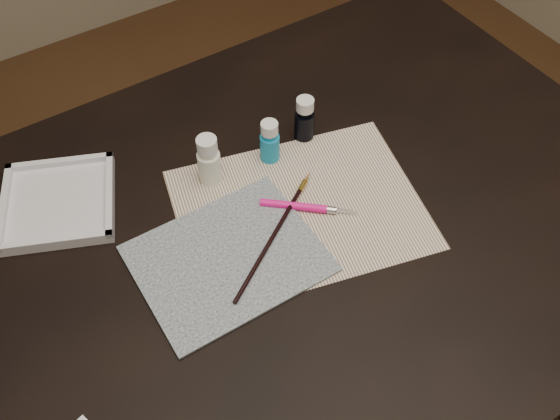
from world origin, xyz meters
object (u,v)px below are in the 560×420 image
paint_bottle_cyan (270,141)px  paint_bottle_navy (305,119)px  canvas (228,258)px  palette_tray (58,202)px  paint_bottle_white (209,160)px  paper (299,209)px

paint_bottle_cyan → paint_bottle_navy: paint_bottle_navy is taller
canvas → palette_tray: (-0.18, 0.24, 0.01)m
paint_bottle_white → canvas: bearing=-109.9°
paper → paint_bottle_white: (-0.09, 0.14, 0.05)m
paint_bottle_cyan → palette_tray: bearing=164.7°
paint_bottle_navy → palette_tray: 0.44m
paint_bottle_navy → palette_tray: bearing=169.0°
canvas → palette_tray: palette_tray is taller
palette_tray → paint_bottle_navy: bearing=-11.0°
paper → paint_bottle_navy: bearing=53.5°
canvas → paint_bottle_cyan: paint_bottle_cyan is taller
paint_bottle_white → paint_bottle_cyan: 0.11m
paint_bottle_white → palette_tray: 0.26m
paint_bottle_cyan → palette_tray: 0.36m
paper → paint_bottle_navy: 0.17m
paint_bottle_white → palette_tray: (-0.24, 0.08, -0.04)m
paint_bottle_cyan → paint_bottle_white: bearing=173.5°
canvas → paint_bottle_cyan: size_ratio=3.35×
paint_bottle_navy → paint_bottle_cyan: bearing=-171.4°
paint_bottle_cyan → paint_bottle_navy: size_ratio=0.95×
paper → paint_bottle_cyan: 0.13m
paint_bottle_navy → paint_bottle_white: bearing=179.8°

